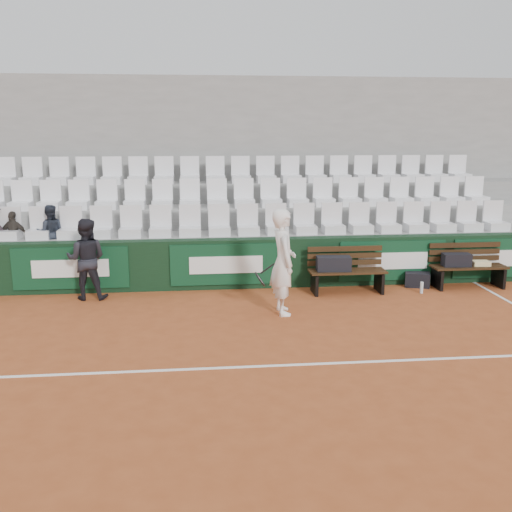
{
  "coord_description": "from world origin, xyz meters",
  "views": [
    {
      "loc": [
        -0.73,
        -7.16,
        3.14
      ],
      "look_at": [
        0.25,
        2.4,
        1.0
      ],
      "focal_mm": 40.0,
      "sensor_mm": 36.0,
      "label": 1
    }
  ],
  "objects_px": {
    "bench_left": "(347,281)",
    "bench_right": "(468,277)",
    "spectator_b": "(12,214)",
    "sports_bag_ground": "(417,280)",
    "ball_kid": "(86,259)",
    "sports_bag_left": "(334,264)",
    "spectator_c": "(49,210)",
    "water_bottle_near": "(316,285)",
    "sports_bag_right": "(456,260)",
    "water_bottle_far": "(422,288)",
    "tennis_player": "(283,262)"
  },
  "relations": [
    {
      "from": "sports_bag_right",
      "to": "tennis_player",
      "type": "height_order",
      "value": "tennis_player"
    },
    {
      "from": "bench_right",
      "to": "sports_bag_ground",
      "type": "height_order",
      "value": "bench_right"
    },
    {
      "from": "sports_bag_ground",
      "to": "spectator_b",
      "type": "bearing_deg",
      "value": 174.16
    },
    {
      "from": "bench_right",
      "to": "tennis_player",
      "type": "relative_size",
      "value": 0.82
    },
    {
      "from": "bench_left",
      "to": "water_bottle_near",
      "type": "height_order",
      "value": "bench_left"
    },
    {
      "from": "water_bottle_near",
      "to": "water_bottle_far",
      "type": "relative_size",
      "value": 1.07
    },
    {
      "from": "sports_bag_ground",
      "to": "ball_kid",
      "type": "distance_m",
      "value": 6.55
    },
    {
      "from": "ball_kid",
      "to": "sports_bag_left",
      "type": "bearing_deg",
      "value": -177.91
    },
    {
      "from": "bench_left",
      "to": "sports_bag_right",
      "type": "xyz_separation_m",
      "value": [
        2.27,
        0.12,
        0.35
      ]
    },
    {
      "from": "sports_bag_left",
      "to": "sports_bag_ground",
      "type": "relative_size",
      "value": 1.36
    },
    {
      "from": "ball_kid",
      "to": "bench_right",
      "type": "bearing_deg",
      "value": -176.51
    },
    {
      "from": "sports_bag_ground",
      "to": "water_bottle_far",
      "type": "distance_m",
      "value": 0.48
    },
    {
      "from": "sports_bag_ground",
      "to": "sports_bag_left",
      "type": "bearing_deg",
      "value": -171.36
    },
    {
      "from": "tennis_player",
      "to": "spectator_b",
      "type": "height_order",
      "value": "spectator_b"
    },
    {
      "from": "sports_bag_ground",
      "to": "spectator_b",
      "type": "relative_size",
      "value": 0.48
    },
    {
      "from": "sports_bag_left",
      "to": "spectator_c",
      "type": "bearing_deg",
      "value": 168.77
    },
    {
      "from": "water_bottle_near",
      "to": "spectator_c",
      "type": "bearing_deg",
      "value": 170.24
    },
    {
      "from": "tennis_player",
      "to": "ball_kid",
      "type": "distance_m",
      "value": 3.75
    },
    {
      "from": "bench_right",
      "to": "spectator_b",
      "type": "relative_size",
      "value": 1.5
    },
    {
      "from": "spectator_b",
      "to": "water_bottle_near",
      "type": "bearing_deg",
      "value": -177.93
    },
    {
      "from": "sports_bag_right",
      "to": "spectator_b",
      "type": "bearing_deg",
      "value": 173.66
    },
    {
      "from": "tennis_player",
      "to": "spectator_b",
      "type": "relative_size",
      "value": 1.83
    },
    {
      "from": "bench_left",
      "to": "bench_right",
      "type": "relative_size",
      "value": 1.0
    },
    {
      "from": "bench_right",
      "to": "sports_bag_right",
      "type": "distance_m",
      "value": 0.45
    },
    {
      "from": "sports_bag_right",
      "to": "water_bottle_far",
      "type": "relative_size",
      "value": 2.44
    },
    {
      "from": "bench_left",
      "to": "spectator_b",
      "type": "relative_size",
      "value": 1.5
    },
    {
      "from": "bench_right",
      "to": "tennis_player",
      "type": "height_order",
      "value": "tennis_player"
    },
    {
      "from": "tennis_player",
      "to": "ball_kid",
      "type": "xyz_separation_m",
      "value": [
        -3.53,
        1.24,
        -0.15
      ]
    },
    {
      "from": "water_bottle_near",
      "to": "spectator_c",
      "type": "relative_size",
      "value": 0.22
    },
    {
      "from": "tennis_player",
      "to": "spectator_c",
      "type": "height_order",
      "value": "spectator_c"
    },
    {
      "from": "bench_right",
      "to": "bench_left",
      "type": "bearing_deg",
      "value": -177.33
    },
    {
      "from": "sports_bag_left",
      "to": "spectator_c",
      "type": "xyz_separation_m",
      "value": [
        -5.57,
        1.1,
        0.97
      ]
    },
    {
      "from": "bench_right",
      "to": "water_bottle_far",
      "type": "height_order",
      "value": "bench_right"
    },
    {
      "from": "sports_bag_ground",
      "to": "tennis_player",
      "type": "distance_m",
      "value": 3.39
    },
    {
      "from": "bench_left",
      "to": "sports_bag_left",
      "type": "distance_m",
      "value": 0.46
    },
    {
      "from": "tennis_player",
      "to": "sports_bag_left",
      "type": "bearing_deg",
      "value": 44.27
    },
    {
      "from": "spectator_c",
      "to": "sports_bag_right",
      "type": "bearing_deg",
      "value": 163.9
    },
    {
      "from": "water_bottle_far",
      "to": "spectator_c",
      "type": "bearing_deg",
      "value": 169.89
    },
    {
      "from": "tennis_player",
      "to": "ball_kid",
      "type": "relative_size",
      "value": 1.2
    },
    {
      "from": "water_bottle_far",
      "to": "ball_kid",
      "type": "relative_size",
      "value": 0.15
    },
    {
      "from": "sports_bag_right",
      "to": "spectator_c",
      "type": "bearing_deg",
      "value": 173.12
    },
    {
      "from": "bench_right",
      "to": "ball_kid",
      "type": "xyz_separation_m",
      "value": [
        -7.52,
        -0.02,
        0.54
      ]
    },
    {
      "from": "sports_bag_ground",
      "to": "water_bottle_far",
      "type": "height_order",
      "value": "sports_bag_ground"
    },
    {
      "from": "bench_right",
      "to": "water_bottle_far",
      "type": "xyz_separation_m",
      "value": [
        -1.09,
        -0.32,
        -0.11
      ]
    },
    {
      "from": "sports_bag_ground",
      "to": "spectator_c",
      "type": "xyz_separation_m",
      "value": [
        -7.38,
        0.83,
        1.41
      ]
    },
    {
      "from": "spectator_b",
      "to": "sports_bag_ground",
      "type": "bearing_deg",
      "value": -175.15
    },
    {
      "from": "bench_right",
      "to": "spectator_c",
      "type": "xyz_separation_m",
      "value": [
        -8.39,
        0.98,
        1.34
      ]
    },
    {
      "from": "spectator_b",
      "to": "spectator_c",
      "type": "relative_size",
      "value": 0.89
    },
    {
      "from": "spectator_c",
      "to": "bench_left",
      "type": "bearing_deg",
      "value": 160.1
    },
    {
      "from": "bench_left",
      "to": "spectator_c",
      "type": "distance_m",
      "value": 6.1
    }
  ]
}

